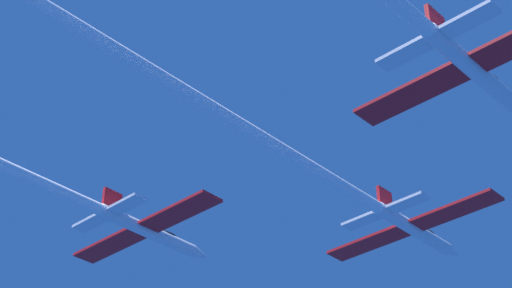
% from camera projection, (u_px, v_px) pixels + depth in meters
% --- Properties ---
extents(jet_lead, '(18.74, 65.33, 3.10)m').
position_uv_depth(jet_lead, '(280.00, 149.00, 70.73)').
color(jet_lead, white).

